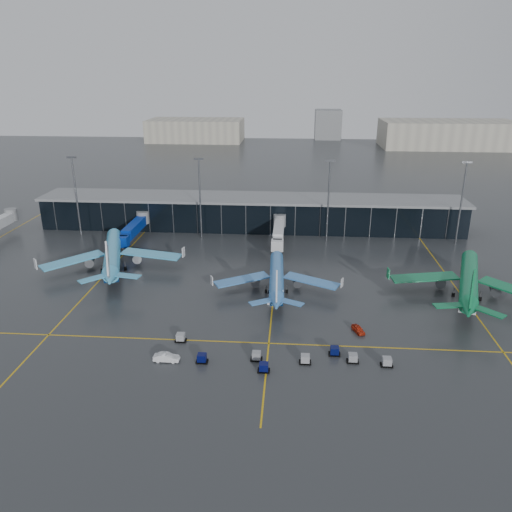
# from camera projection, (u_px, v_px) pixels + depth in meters

# --- Properties ---
(ground) EXTENTS (600.00, 600.00, 0.00)m
(ground) POSITION_uv_depth(u_px,v_px,m) (228.00, 308.00, 113.24)
(ground) COLOR #282B2D
(ground) RESTS_ON ground
(terminal_pier) EXTENTS (142.00, 17.00, 10.70)m
(terminal_pier) POSITION_uv_depth(u_px,v_px,m) (251.00, 212.00, 169.25)
(terminal_pier) COLOR black
(terminal_pier) RESTS_ON ground
(jet_bridges) EXTENTS (94.00, 27.50, 7.20)m
(jet_bridges) POSITION_uv_depth(u_px,v_px,m) (133.00, 229.00, 154.23)
(jet_bridges) COLOR #595B60
(jet_bridges) RESTS_ON ground
(flood_masts) EXTENTS (203.00, 0.50, 25.50)m
(flood_masts) POSITION_uv_depth(u_px,v_px,m) (264.00, 197.00, 154.76)
(flood_masts) COLOR #595B60
(flood_masts) RESTS_ON ground
(distant_hangars) EXTENTS (260.00, 71.00, 22.00)m
(distant_hangars) POSITION_uv_depth(u_px,v_px,m) (344.00, 132.00, 358.96)
(distant_hangars) COLOR #B2AD99
(distant_hangars) RESTS_ON ground
(taxi_lines) EXTENTS (220.00, 120.00, 0.02)m
(taxi_lines) POSITION_uv_depth(u_px,v_px,m) (274.00, 290.00, 122.45)
(taxi_lines) COLOR gold
(taxi_lines) RESTS_ON ground
(airliner_arkefly) EXTENTS (50.31, 53.80, 13.55)m
(airliner_arkefly) POSITION_uv_depth(u_px,v_px,m) (112.00, 245.00, 133.55)
(airliner_arkefly) COLOR #42AADB
(airliner_arkefly) RESTS_ON ground
(airliner_klm_near) EXTENTS (33.09, 37.39, 11.18)m
(airliner_klm_near) POSITION_uv_depth(u_px,v_px,m) (277.00, 269.00, 120.63)
(airliner_klm_near) COLOR #3C7CC7
(airliner_klm_near) RESTS_ON ground
(airliner_aer_lingus) EXTENTS (49.23, 52.57, 13.20)m
(airliner_aer_lingus) POSITION_uv_depth(u_px,v_px,m) (470.00, 270.00, 117.26)
(airliner_aer_lingus) COLOR #0D6F40
(airliner_aer_lingus) RESTS_ON ground
(baggage_carts) EXTENTS (41.58, 10.91, 1.70)m
(baggage_carts) POSITION_uv_depth(u_px,v_px,m) (284.00, 356.00, 92.63)
(baggage_carts) COLOR black
(baggage_carts) RESTS_ON ground
(mobile_airstair) EXTENTS (3.03, 3.70, 3.45)m
(mobile_airstair) POSITION_uv_depth(u_px,v_px,m) (274.00, 300.00, 115.48)
(mobile_airstair) COLOR white
(mobile_airstair) RESTS_ON ground
(service_van_red) EXTENTS (2.89, 4.24, 1.34)m
(service_van_red) POSITION_uv_depth(u_px,v_px,m) (358.00, 329.00, 102.48)
(service_van_red) COLOR #B4240D
(service_van_red) RESTS_ON ground
(service_van_white) EXTENTS (4.82, 1.68, 1.59)m
(service_van_white) POSITION_uv_depth(u_px,v_px,m) (166.00, 357.00, 92.24)
(service_van_white) COLOR silver
(service_van_white) RESTS_ON ground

